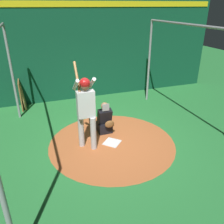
# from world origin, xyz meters

# --- Properties ---
(ground_plane) EXTENTS (27.47, 27.47, 0.00)m
(ground_plane) POSITION_xyz_m (0.00, 0.00, 0.00)
(ground_plane) COLOR #287A38
(dirt_circle) EXTENTS (3.47, 3.47, 0.01)m
(dirt_circle) POSITION_xyz_m (0.00, 0.00, 0.00)
(dirt_circle) COLOR #B76033
(dirt_circle) RESTS_ON ground
(home_plate) EXTENTS (0.59, 0.59, 0.01)m
(home_plate) POSITION_xyz_m (0.00, 0.00, 0.01)
(home_plate) COLOR white
(home_plate) RESTS_ON dirt_circle
(batter) EXTENTS (0.68, 0.49, 2.25)m
(batter) POSITION_xyz_m (-0.04, -0.68, 1.20)
(batter) COLOR #B3B3B7
(batter) RESTS_ON ground
(catcher) EXTENTS (0.58, 0.40, 0.97)m
(catcher) POSITION_xyz_m (-0.64, -0.00, 0.38)
(catcher) COLOR black
(catcher) RESTS_ON ground
(back_wall) EXTENTS (0.23, 11.47, 3.68)m
(back_wall) POSITION_xyz_m (-3.78, 0.00, 1.85)
(back_wall) COLOR #0F472D
(back_wall) RESTS_ON ground
(cage_frame) EXTENTS (5.29, 4.93, 3.04)m
(cage_frame) POSITION_xyz_m (0.00, 0.00, 2.10)
(cage_frame) COLOR gray
(cage_frame) RESTS_ON ground
(bat_rack) EXTENTS (1.06, 0.21, 1.05)m
(bat_rack) POSITION_xyz_m (-3.54, -2.30, 0.49)
(bat_rack) COLOR olive
(bat_rack) RESTS_ON ground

